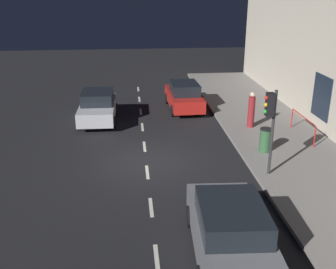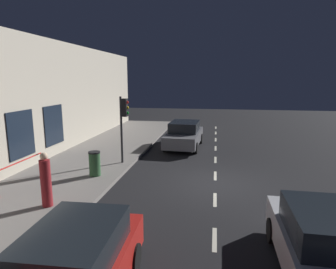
{
  "view_description": "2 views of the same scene",
  "coord_description": "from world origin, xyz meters",
  "px_view_note": "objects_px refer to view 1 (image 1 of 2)",
  "views": [
    {
      "loc": [
        -0.54,
        -14.98,
        6.85
      ],
      "look_at": [
        0.77,
        -1.36,
        1.67
      ],
      "focal_mm": 42.92,
      "sensor_mm": 36.0,
      "label": 1
    },
    {
      "loc": [
        0.08,
        11.33,
        4.16
      ],
      "look_at": [
        2.18,
        -1.51,
        1.68
      ],
      "focal_mm": 31.09,
      "sensor_mm": 36.0,
      "label": 2
    }
  ],
  "objects_px": {
    "parked_car_1": "(230,229)",
    "pedestrian_0": "(251,111)",
    "parked_car_2": "(98,107)",
    "parked_car_0": "(184,96)",
    "traffic_light": "(270,114)",
    "trash_bin": "(265,140)"
  },
  "relations": [
    {
      "from": "parked_car_2",
      "to": "pedestrian_0",
      "type": "xyz_separation_m",
      "value": [
        7.59,
        -2.05,
        0.19
      ]
    },
    {
      "from": "parked_car_0",
      "to": "parked_car_2",
      "type": "bearing_deg",
      "value": -162.47
    },
    {
      "from": "parked_car_1",
      "to": "pedestrian_0",
      "type": "bearing_deg",
      "value": 73.44
    },
    {
      "from": "parked_car_2",
      "to": "trash_bin",
      "type": "height_order",
      "value": "parked_car_2"
    },
    {
      "from": "pedestrian_0",
      "to": "trash_bin",
      "type": "distance_m",
      "value": 3.12
    },
    {
      "from": "parked_car_0",
      "to": "parked_car_1",
      "type": "distance_m",
      "value": 13.27
    },
    {
      "from": "pedestrian_0",
      "to": "trash_bin",
      "type": "relative_size",
      "value": 1.71
    },
    {
      "from": "parked_car_1",
      "to": "pedestrian_0",
      "type": "xyz_separation_m",
      "value": [
        3.38,
        9.52,
        0.19
      ]
    },
    {
      "from": "traffic_light",
      "to": "pedestrian_0",
      "type": "height_order",
      "value": "traffic_light"
    },
    {
      "from": "parked_car_0",
      "to": "trash_bin",
      "type": "relative_size",
      "value": 3.97
    },
    {
      "from": "parked_car_2",
      "to": "pedestrian_0",
      "type": "bearing_deg",
      "value": 165.9
    },
    {
      "from": "parked_car_0",
      "to": "pedestrian_0",
      "type": "bearing_deg",
      "value": -54.96
    },
    {
      "from": "parked_car_1",
      "to": "pedestrian_0",
      "type": "distance_m",
      "value": 10.11
    },
    {
      "from": "traffic_light",
      "to": "parked_car_2",
      "type": "bearing_deg",
      "value": 132.62
    },
    {
      "from": "parked_car_1",
      "to": "trash_bin",
      "type": "height_order",
      "value": "parked_car_1"
    },
    {
      "from": "parked_car_2",
      "to": "traffic_light",
      "type": "bearing_deg",
      "value": 133.65
    },
    {
      "from": "parked_car_1",
      "to": "pedestrian_0",
      "type": "height_order",
      "value": "pedestrian_0"
    },
    {
      "from": "parked_car_2",
      "to": "parked_car_0",
      "type": "bearing_deg",
      "value": -159.48
    },
    {
      "from": "trash_bin",
      "to": "parked_car_2",
      "type": "bearing_deg",
      "value": 144.82
    },
    {
      "from": "parked_car_0",
      "to": "parked_car_1",
      "type": "bearing_deg",
      "value": -94.4
    },
    {
      "from": "traffic_light",
      "to": "trash_bin",
      "type": "distance_m",
      "value": 2.84
    },
    {
      "from": "parked_car_2",
      "to": "parked_car_1",
      "type": "bearing_deg",
      "value": 111.0
    }
  ]
}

